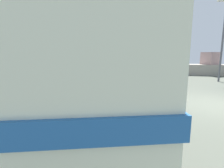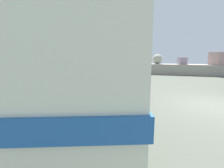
% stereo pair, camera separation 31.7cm
% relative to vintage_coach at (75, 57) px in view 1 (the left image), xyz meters
% --- Properties ---
extents(ground, '(32.00, 26.00, 0.02)m').
position_rel_vintage_coach_xyz_m(ground, '(5.01, 3.10, -2.04)').
color(ground, '#505449').
extents(breakwater, '(31.36, 1.96, 2.36)m').
position_rel_vintage_coach_xyz_m(breakwater, '(4.98, 14.90, -1.38)').
color(breakwater, gray).
rests_on(breakwater, ground).
extents(vintage_coach, '(5.07, 8.89, 3.70)m').
position_rel_vintage_coach_xyz_m(vintage_coach, '(0.00, 0.00, 0.00)').
color(vintage_coach, black).
rests_on(vintage_coach, ground).
extents(lamp_post, '(0.81, 0.59, 6.08)m').
position_rel_vintage_coach_xyz_m(lamp_post, '(7.32, 10.18, 1.40)').
color(lamp_post, '#5B5B60').
rests_on(lamp_post, ground).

